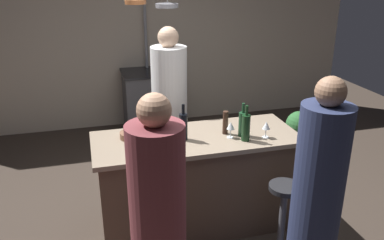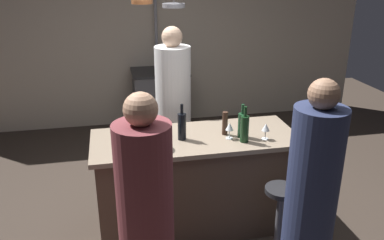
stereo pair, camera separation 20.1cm
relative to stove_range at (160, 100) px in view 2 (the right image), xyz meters
name	(u,v)px [view 2 (the right image)]	position (x,y,z in m)	size (l,w,h in m)	color
ground_plane	(195,223)	(0.00, -2.45, -0.45)	(9.00, 9.00, 0.00)	#382D26
back_wall	(155,37)	(0.00, 0.40, 0.85)	(6.40, 0.16, 2.60)	#BCAD99
kitchen_island	(195,182)	(0.00, -2.45, 0.01)	(1.80, 0.72, 0.90)	brown
stove_range	(160,100)	(0.00, 0.00, 0.00)	(0.80, 0.64, 0.89)	#47474C
chef	(173,115)	(-0.06, -1.64, 0.36)	(0.37, 0.37, 1.74)	white
bar_stool_left	(143,239)	(-0.54, -3.07, -0.07)	(0.28, 0.28, 0.68)	#4C4C51
guest_left	(146,227)	(-0.53, -3.47, 0.32)	(0.35, 0.35, 1.65)	brown
bar_stool_right	(279,221)	(0.55, -3.07, -0.07)	(0.28, 0.28, 0.68)	#4C4C51
guest_right	(310,204)	(0.59, -3.44, 0.32)	(0.35, 0.35, 1.65)	#262D4C
overhead_pot_rack	(159,21)	(-0.05, -0.49, 1.20)	(0.59, 1.51, 2.17)	gray
potted_plant	(308,130)	(1.77, -1.19, -0.15)	(0.36, 0.36, 0.52)	brown
pepper_mill	(225,123)	(0.26, -2.45, 0.56)	(0.05, 0.05, 0.21)	#382319
wine_bottle_green	(242,125)	(0.39, -2.53, 0.57)	(0.07, 0.07, 0.30)	#193D23
wine_bottle_dark	(182,126)	(-0.12, -2.48, 0.58)	(0.07, 0.07, 0.32)	black
wine_bottle_red	(245,128)	(0.38, -2.63, 0.57)	(0.07, 0.07, 0.31)	#143319
wine_glass_near_right_guest	(230,127)	(0.28, -2.55, 0.56)	(0.07, 0.07, 0.15)	silver
wine_glass_near_left_guest	(266,128)	(0.57, -2.62, 0.56)	(0.07, 0.07, 0.15)	silver
mixing_bowl_wooden	(131,133)	(-0.55, -2.33, 0.48)	(0.21, 0.21, 0.06)	brown
mixing_bowl_blue	(156,145)	(-0.36, -2.63, 0.49)	(0.20, 0.20, 0.08)	#334C6B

